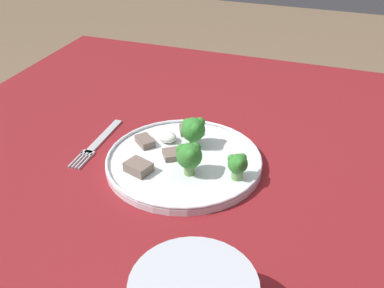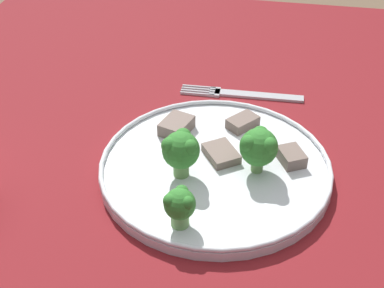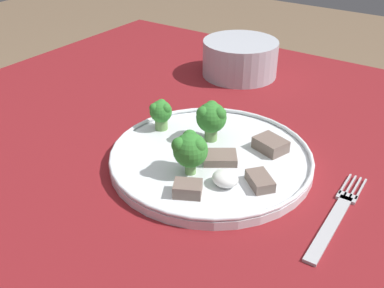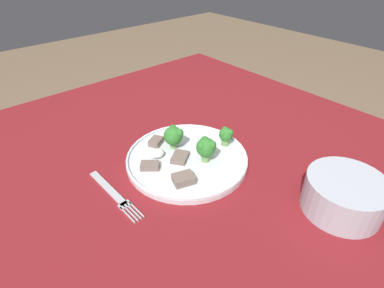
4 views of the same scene
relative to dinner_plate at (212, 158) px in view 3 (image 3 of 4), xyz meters
name	(u,v)px [view 3 (image 3 of 4)]	position (x,y,z in m)	size (l,w,h in m)	color
table	(197,232)	(0.00, -0.03, -0.11)	(1.11, 1.07, 0.77)	maroon
dinner_plate	(212,158)	(0.00, 0.00, 0.00)	(0.28, 0.28, 0.02)	white
fork	(336,216)	(0.18, -0.01, -0.01)	(0.02, 0.18, 0.00)	#B2B2B7
cream_bowl	(240,59)	(-0.13, 0.31, 0.02)	(0.15, 0.15, 0.07)	#B7BCC6
broccoli_floret_near_rim_left	(189,149)	(0.00, -0.05, 0.04)	(0.05, 0.05, 0.06)	#709E56
broccoli_floret_center_left	(211,117)	(-0.03, 0.04, 0.04)	(0.05, 0.04, 0.06)	#709E56
broccoli_floret_back_left	(161,112)	(-0.11, 0.02, 0.03)	(0.03, 0.03, 0.05)	#709E56
meat_slice_front_slice	(220,158)	(0.02, 0.00, 0.01)	(0.06, 0.05, 0.01)	#756056
meat_slice_middle_slice	(188,189)	(0.02, -0.09, 0.01)	(0.04, 0.04, 0.02)	#756056
meat_slice_rear_slice	(260,181)	(0.09, -0.02, 0.01)	(0.05, 0.05, 0.01)	#756056
meat_slice_edge_slice	(271,145)	(0.06, 0.06, 0.01)	(0.05, 0.04, 0.02)	#756056
sauce_dollop	(225,179)	(0.05, -0.05, 0.01)	(0.03, 0.03, 0.02)	white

